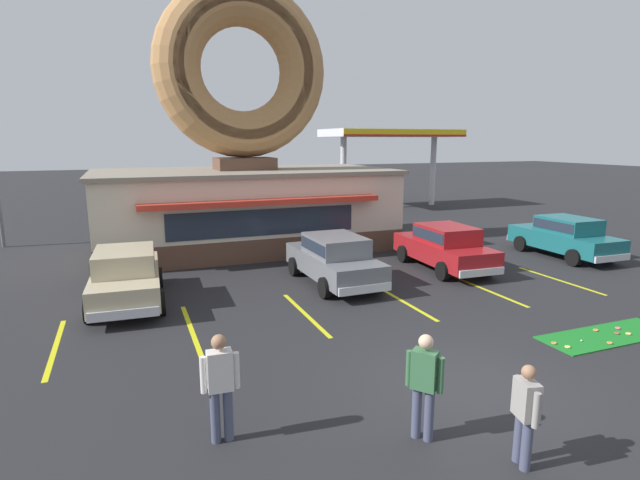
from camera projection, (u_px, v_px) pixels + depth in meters
ground_plane at (472, 388)px, 9.40m from camera, size 160.00×160.00×0.00m
donut_shop_building at (245, 161)px, 21.02m from camera, size 12.30×6.75×10.96m
putting_mat at (608, 335)px, 11.89m from camera, size 3.50×1.15×0.03m
mini_donut_near_right at (617, 333)px, 11.95m from camera, size 0.13×0.13×0.04m
mini_donut_mid_left at (628, 334)px, 11.92m from camera, size 0.13×0.13×0.04m
mini_donut_mid_centre at (610, 343)px, 11.37m from camera, size 0.13×0.13×0.04m
mini_donut_mid_right at (596, 330)px, 12.14m from camera, size 0.13×0.13×0.04m
mini_donut_far_left at (568, 347)px, 11.16m from camera, size 0.13×0.13×0.04m
mini_donut_far_centre at (554, 343)px, 11.37m from camera, size 0.13×0.13×0.04m
mini_donut_far_right at (618, 328)px, 12.27m from camera, size 0.13×0.13×0.04m
golf_ball at (581, 341)px, 11.50m from camera, size 0.04×0.04×0.04m
car_grey at (334, 257)px, 16.09m from camera, size 2.03×4.59×1.60m
car_red at (445, 245)px, 17.93m from camera, size 2.13×4.63×1.60m
car_champagne at (126, 274)px, 14.08m from camera, size 2.14×4.63×1.60m
car_teal at (565, 235)px, 19.83m from camera, size 2.06×4.60×1.60m
pedestrian_blue_sweater_man at (424, 382)px, 7.63m from camera, size 0.42×0.49×1.72m
pedestrian_hooded_kid at (220, 383)px, 7.57m from camera, size 0.60×0.26×1.75m
pedestrian_leather_jacket_man at (525, 411)px, 7.01m from camera, size 0.32×0.58×1.54m
trash_bin at (419, 237)px, 21.46m from camera, size 0.57×0.57×0.97m
gas_station_canopy at (391, 136)px, 33.82m from camera, size 9.00×4.46×5.30m
parking_stripe_far_left at (55, 347)px, 11.25m from camera, size 0.12×3.60×0.01m
parking_stripe_left at (191, 329)px, 12.33m from camera, size 0.12×3.60×0.01m
parking_stripe_mid_left at (305, 314)px, 13.40m from camera, size 0.12×3.60×0.01m
parking_stripe_centre at (402, 301)px, 14.48m from camera, size 0.12×3.60×0.01m
parking_stripe_mid_right at (486, 290)px, 15.56m from camera, size 0.12×3.60×0.01m
parking_stripe_right at (559, 280)px, 16.63m from camera, size 0.12×3.60×0.01m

